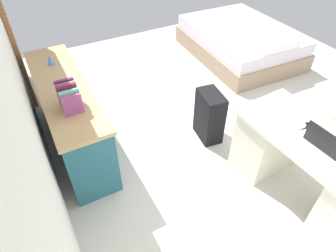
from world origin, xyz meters
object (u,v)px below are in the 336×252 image
(computer_mouse, at_px, (302,126))
(figurine_small, at_px, (50,60))
(credenza, at_px, (71,116))
(suitcase_black, at_px, (209,116))
(cell_phone_by_mouse, at_px, (307,125))
(bed, at_px, (240,42))
(laptop, at_px, (325,143))
(desk, at_px, (308,169))

(computer_mouse, relative_size, figurine_small, 0.91)
(credenza, height_order, figurine_small, figurine_small)
(suitcase_black, relative_size, cell_phone_by_mouse, 4.46)
(bed, relative_size, figurine_small, 17.82)
(suitcase_black, distance_m, cell_phone_by_mouse, 1.08)
(bed, height_order, laptop, laptop)
(desk, relative_size, computer_mouse, 14.74)
(desk, distance_m, bed, 2.84)
(suitcase_black, height_order, figurine_small, figurine_small)
(computer_mouse, bearing_deg, suitcase_black, 15.40)
(figurine_small, bearing_deg, cell_phone_by_mouse, -138.60)
(desk, xyz_separation_m, suitcase_black, (1.12, 0.31, -0.08))
(cell_phone_by_mouse, xyz_separation_m, figurine_small, (2.01, 1.77, 0.12))
(bed, bearing_deg, laptop, 153.33)
(laptop, xyz_separation_m, figurine_small, (2.26, 1.68, 0.08))
(bed, distance_m, cell_phone_by_mouse, 2.67)
(desk, xyz_separation_m, laptop, (-0.05, 0.03, 0.39))
(suitcase_black, distance_m, figurine_small, 1.86)
(desk, height_order, suitcase_black, desk)
(laptop, xyz_separation_m, cell_phone_by_mouse, (0.25, -0.09, -0.04))
(suitcase_black, bearing_deg, bed, -40.52)
(figurine_small, bearing_deg, desk, -142.30)
(computer_mouse, xyz_separation_m, figurine_small, (2.00, 1.71, 0.11))
(suitcase_black, distance_m, computer_mouse, 1.05)
(desk, bearing_deg, cell_phone_by_mouse, -16.43)
(laptop, bearing_deg, suitcase_black, 13.39)
(desk, relative_size, bed, 0.75)
(suitcase_black, height_order, computer_mouse, computer_mouse)
(computer_mouse, bearing_deg, figurine_small, 37.38)
(computer_mouse, bearing_deg, credenza, 45.03)
(laptop, bearing_deg, cell_phone_by_mouse, -19.00)
(desk, height_order, credenza, credenza)
(cell_phone_by_mouse, distance_m, figurine_small, 2.68)
(credenza, bearing_deg, computer_mouse, -131.79)
(bed, bearing_deg, suitcase_black, 131.85)
(laptop, bearing_deg, desk, -29.10)
(laptop, relative_size, computer_mouse, 3.22)
(credenza, xyz_separation_m, figurine_small, (0.47, 0.00, 0.45))
(suitcase_black, relative_size, computer_mouse, 6.06)
(credenza, distance_m, laptop, 2.48)
(desk, xyz_separation_m, cell_phone_by_mouse, (0.20, -0.06, 0.35))
(desk, height_order, laptop, laptop)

